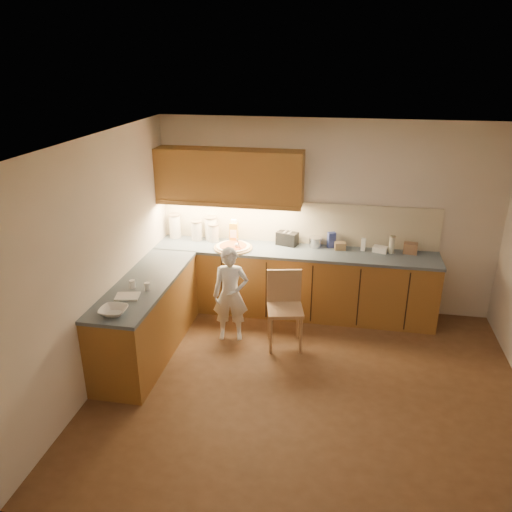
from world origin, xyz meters
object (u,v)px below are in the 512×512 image
(oil_jug, at_px, (234,232))
(wooden_chair, at_px, (285,303))
(toaster, at_px, (287,239))
(pizza_on_board, at_px, (233,247))
(child, at_px, (231,295))

(oil_jug, bearing_deg, wooden_chair, -48.38)
(oil_jug, distance_m, toaster, 0.73)
(pizza_on_board, height_order, child, child)
(oil_jug, bearing_deg, child, -79.89)
(pizza_on_board, distance_m, oil_jug, 0.26)
(oil_jug, bearing_deg, toaster, 4.14)
(toaster, bearing_deg, pizza_on_board, -141.16)
(child, height_order, toaster, child)
(pizza_on_board, bearing_deg, toaster, 21.92)
(pizza_on_board, xyz_separation_m, child, (0.13, -0.73, -0.34))
(wooden_chair, height_order, oil_jug, oil_jug)
(wooden_chair, xyz_separation_m, oil_jug, (-0.84, 0.94, 0.53))
(wooden_chair, relative_size, toaster, 2.97)
(child, bearing_deg, oil_jug, 90.29)
(child, bearing_deg, toaster, 51.08)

